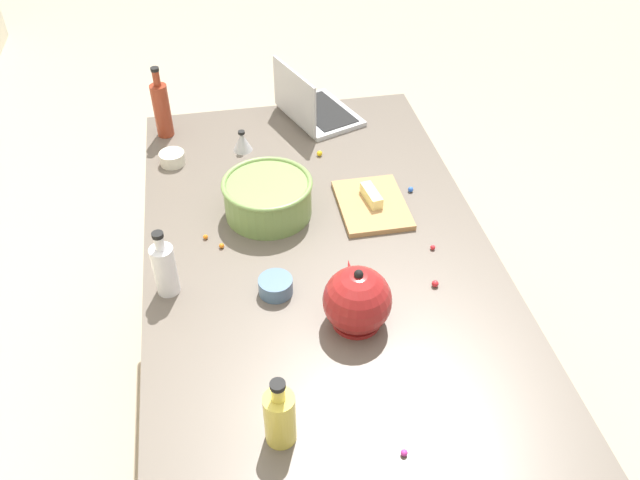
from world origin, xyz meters
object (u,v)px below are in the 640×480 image
bottle_oil (280,417)px  ramekin_medium (276,286)px  bottle_soy (162,109)px  laptop (312,108)px  kitchen_timer (242,141)px  kettle (357,301)px  butter_stick_left (371,195)px  mixing_bowl_large (268,197)px  bottle_vinegar (165,268)px  cutting_board (372,205)px  ramekin_small (172,158)px

bottle_oil → ramekin_medium: bearing=-6.2°
bottle_soy → laptop: bearing=-88.8°
bottle_soy → kitchen_timer: 0.32m
kettle → butter_stick_left: kettle is taller
laptop → mixing_bowl_large: bearing=156.5°
kettle → laptop: bearing=-3.8°
bottle_vinegar → ramekin_medium: 0.30m
bottle_vinegar → kettle: 0.53m
laptop → kitchen_timer: 0.33m
bottle_vinegar → cutting_board: bearing=-68.1°
butter_stick_left → ramekin_small: 0.72m
butter_stick_left → bottle_soy: bearing=49.5°
ramekin_medium → bottle_vinegar: bearing=77.9°
mixing_bowl_large → bottle_soy: bearing=30.6°
mixing_bowl_large → ramekin_small: size_ratio=3.23×
bottle_oil → kettle: size_ratio=0.92×
bottle_oil → bottle_soy: 1.36m
bottle_oil → ramekin_small: 1.17m
bottle_oil → cutting_board: (0.77, -0.40, -0.07)m
laptop → ramekin_medium: laptop is taller
bottle_oil → kitchen_timer: (1.19, -0.03, -0.04)m
ramekin_medium → mixing_bowl_large: bearing=-4.0°
butter_stick_left → ramekin_small: butter_stick_left is taller
bottle_vinegar → ramekin_medium: bottle_vinegar is taller
kitchen_timer → bottle_vinegar: bearing=158.1°
bottle_oil → bottle_vinegar: size_ratio=0.94×
mixing_bowl_large → ramekin_medium: (-0.35, 0.02, -0.04)m
bottle_soy → butter_stick_left: 0.85m
bottle_oil → kettle: bottle_oil is taller
bottle_vinegar → kitchen_timer: size_ratio=2.70×
cutting_board → ramekin_small: ramekin_small is taller
bottle_soy → ramekin_medium: 0.94m
kettle → ramekin_medium: bearing=52.9°
ramekin_small → mixing_bowl_large: bearing=-138.9°
laptop → bottle_vinegar: size_ratio=1.77×
laptop → kettle: laptop is taller
bottle_oil → bottle_vinegar: (0.52, 0.24, 0.01)m
ramekin_medium → kitchen_timer: bearing=1.7°
cutting_board → butter_stick_left: 0.03m
cutting_board → kitchen_timer: 0.56m
bottle_oil → ramekin_medium: (0.45, -0.05, -0.05)m
kettle → cutting_board: bearing=-18.9°
bottle_vinegar → bottle_soy: bottle_soy is taller
ramekin_small → ramekin_medium: bearing=-158.6°
bottle_soy → bottle_oil: bearing=-169.8°
mixing_bowl_large → cutting_board: mixing_bowl_large is taller
mixing_bowl_large → bottle_oil: (-0.81, 0.07, 0.01)m
butter_stick_left → kettle: bearing=161.6°
mixing_bowl_large → ramekin_medium: 0.36m
ramekin_small → ramekin_medium: ramekin_medium is taller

